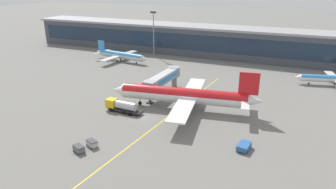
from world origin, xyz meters
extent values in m
plane|color=slate|center=(0.00, 0.00, 0.00)|extent=(700.00, 700.00, 0.00)
cube|color=yellow|center=(5.56, 2.00, 0.00)|extent=(8.01, 79.66, 0.01)
cube|color=#424751|center=(-4.49, 76.99, 6.39)|extent=(188.06, 16.67, 12.78)
cube|color=#1E2D42|center=(-4.49, 68.60, 7.03)|extent=(182.42, 0.16, 7.15)
cube|color=#99999E|center=(-4.49, 76.99, 13.28)|extent=(191.82, 17.00, 1.00)
cylinder|color=white|center=(7.53, 9.98, 3.97)|extent=(35.77, 9.51, 3.98)
cylinder|color=red|center=(7.53, 9.98, 4.33)|extent=(35.04, 9.24, 3.82)
cone|color=white|center=(-11.42, 6.98, 3.97)|extent=(4.53, 4.36, 3.78)
cone|color=white|center=(26.68, 13.02, 4.37)|extent=(5.25, 4.09, 3.39)
cube|color=red|center=(24.61, 12.69, 8.95)|extent=(5.17, 1.17, 5.98)
cube|color=white|center=(24.74, 8.68, 4.57)|extent=(2.97, 6.61, 0.24)
cube|color=white|center=(23.49, 16.55, 4.57)|extent=(2.97, 6.61, 0.24)
cube|color=white|center=(10.49, 0.87, 3.67)|extent=(7.08, 15.51, 0.40)
cube|color=white|center=(7.53, 19.57, 3.67)|extent=(7.08, 15.51, 0.40)
cylinder|color=#939399|center=(9.09, 3.37, 2.27)|extent=(3.37, 2.65, 2.19)
cylinder|color=#939399|center=(6.96, 16.75, 2.27)|extent=(3.37, 2.65, 2.19)
cylinder|color=black|center=(-5.12, 7.97, 0.50)|extent=(1.05, 0.55, 1.00)
cylinder|color=slate|center=(-5.12, 7.97, 1.49)|extent=(0.20, 0.20, 1.98)
cylinder|color=black|center=(9.92, 8.55, 0.50)|extent=(1.05, 0.55, 1.00)
cylinder|color=slate|center=(9.92, 8.55, 1.49)|extent=(0.20, 0.20, 1.98)
cylinder|color=black|center=(9.36, 12.09, 0.50)|extent=(1.05, 0.55, 1.00)
cylinder|color=slate|center=(9.36, 12.09, 1.49)|extent=(0.20, 0.20, 1.98)
cube|color=#B2B7BC|center=(-2.64, 18.83, 5.27)|extent=(3.74, 16.98, 2.80)
cube|color=#2D84C6|center=(-2.59, 18.82, 5.27)|extent=(3.74, 14.29, 1.54)
cube|color=#9EA3A8|center=(-3.01, 10.40, 5.27)|extent=(3.74, 3.35, 2.94)
cylinder|color=#4C4C51|center=(-3.01, 10.40, 1.93)|extent=(0.70, 0.70, 3.87)
cube|color=#262628|center=(-3.01, 10.40, 0.15)|extent=(1.88, 1.88, 0.30)
cylinder|color=gray|center=(-2.28, 27.25, 5.27)|extent=(3.90, 3.90, 3.08)
cylinder|color=gray|center=(-2.28, 27.25, 1.93)|extent=(1.80, 1.80, 3.87)
cube|color=#232326|center=(-6.14, 1.43, 0.75)|extent=(10.09, 2.88, 0.50)
cube|color=yellow|center=(-10.53, 1.60, 2.00)|extent=(2.89, 2.60, 2.50)
cube|color=black|center=(-11.79, 1.64, 2.50)|extent=(0.25, 2.30, 1.12)
cylinder|color=#B7BABF|center=(-5.86, 1.42, 2.10)|extent=(6.08, 2.43, 2.20)
cylinder|color=black|center=(-10.02, 0.39, 0.50)|extent=(1.01, 0.39, 1.00)
cylinder|color=black|center=(-9.93, 2.76, 0.50)|extent=(1.01, 0.39, 1.00)
cylinder|color=black|center=(-5.88, 0.23, 0.50)|extent=(1.01, 0.39, 1.00)
cylinder|color=black|center=(-5.79, 2.60, 0.50)|extent=(1.01, 0.39, 1.00)
cylinder|color=black|center=(-3.78, 0.15, 0.50)|extent=(1.01, 0.39, 1.00)
cylinder|color=black|center=(-3.69, 2.52, 0.50)|extent=(1.01, 0.39, 1.00)
cube|color=#285B9E|center=(27.32, -5.50, 0.85)|extent=(2.80, 4.08, 1.10)
cube|color=black|center=(27.19, -6.44, 1.04)|extent=(2.23, 1.60, 0.33)
cylinder|color=black|center=(28.17, -6.96, 0.30)|extent=(0.33, 0.63, 0.60)
cylinder|color=black|center=(26.11, -6.68, 0.30)|extent=(0.33, 0.63, 0.60)
cylinder|color=black|center=(28.53, -4.33, 0.30)|extent=(0.33, 0.63, 0.60)
cylinder|color=black|center=(26.48, -4.04, 0.30)|extent=(0.33, 0.63, 0.60)
cube|color=#595B60|center=(-4.53, -20.29, 0.73)|extent=(2.97, 2.35, 1.10)
cube|color=#333338|center=(-4.53, -20.29, 1.43)|extent=(3.03, 2.39, 0.10)
cylinder|color=black|center=(-5.77, -20.61, 0.18)|extent=(0.38, 0.24, 0.36)
cylinder|color=black|center=(-5.22, -19.21, 0.18)|extent=(0.38, 0.24, 0.36)
cylinder|color=black|center=(-3.83, -21.37, 0.18)|extent=(0.38, 0.24, 0.36)
cylinder|color=black|center=(-3.29, -19.97, 0.18)|extent=(0.38, 0.24, 0.36)
cube|color=#B2B7BC|center=(-3.36, -17.31, 0.73)|extent=(2.97, 2.35, 1.10)
cube|color=#333338|center=(-3.36, -17.31, 1.43)|extent=(3.03, 2.39, 0.10)
cylinder|color=black|center=(-4.60, -17.63, 0.18)|extent=(0.38, 0.24, 0.36)
cylinder|color=black|center=(-4.05, -16.23, 0.18)|extent=(0.38, 0.24, 0.36)
cylinder|color=black|center=(-2.66, -18.39, 0.18)|extent=(0.38, 0.24, 0.36)
cylinder|color=black|center=(-2.12, -16.99, 0.18)|extent=(0.38, 0.24, 0.36)
cylinder|color=silver|center=(-37.06, 49.61, 2.65)|extent=(23.82, 6.05, 2.77)
cylinder|color=#388CD1|center=(-37.06, 49.61, 2.90)|extent=(23.33, 5.87, 2.65)
cone|color=silver|center=(-24.38, 47.82, 2.65)|extent=(3.11, 2.99, 2.63)
cone|color=silver|center=(-49.87, 51.42, 2.93)|extent=(3.61, 2.79, 2.35)
cube|color=#388CD1|center=(-48.28, 51.20, 6.11)|extent=(3.59, 0.74, 4.15)
cube|color=silver|center=(-47.40, 53.87, 3.06)|extent=(1.93, 4.57, 0.16)
cube|color=silver|center=(-48.17, 48.39, 3.06)|extent=(1.93, 4.57, 0.16)
cube|color=silver|center=(-37.15, 56.04, 2.44)|extent=(4.53, 10.29, 0.26)
cube|color=silver|center=(-38.93, 43.46, 2.44)|extent=(4.53, 10.29, 0.26)
cylinder|color=#939399|center=(-36.75, 54.18, 1.48)|extent=(2.32, 1.80, 1.52)
cylinder|color=#939399|center=(-38.02, 45.14, 1.48)|extent=(2.32, 1.80, 1.52)
cylinder|color=black|center=(-28.62, 48.42, 0.33)|extent=(0.69, 0.35, 0.66)
cylinder|color=slate|center=(-28.62, 48.42, 0.96)|extent=(0.13, 0.13, 1.27)
cylinder|color=black|center=(-38.29, 51.04, 0.33)|extent=(0.69, 0.35, 0.66)
cylinder|color=slate|center=(-38.29, 51.04, 0.96)|extent=(0.13, 0.13, 1.27)
cylinder|color=black|center=(-38.64, 48.58, 0.33)|extent=(0.69, 0.35, 0.66)
cylinder|color=slate|center=(-38.64, 48.58, 0.96)|extent=(0.13, 0.13, 1.27)
cylinder|color=white|center=(47.91, 49.67, 2.29)|extent=(22.35, 7.48, 2.40)
cylinder|color=#388CD1|center=(47.91, 49.67, 2.51)|extent=(21.89, 7.28, 2.30)
cone|color=white|center=(36.20, 46.90, 2.29)|extent=(2.86, 2.77, 2.28)
cube|color=white|center=(47.41, 55.61, 2.11)|extent=(4.90, 9.80, 0.23)
cylinder|color=#939399|center=(47.23, 53.83, 1.28)|extent=(2.10, 1.71, 1.32)
cylinder|color=black|center=(40.07, 47.81, 0.29)|extent=(0.62, 0.36, 0.59)
cylinder|color=slate|center=(40.07, 47.81, 0.84)|extent=(0.12, 0.12, 1.10)
cylinder|color=gray|center=(-28.21, 64.99, 9.91)|extent=(0.44, 0.44, 19.82)
cube|color=#333338|center=(-28.21, 64.99, 20.22)|extent=(2.80, 0.50, 0.80)
camera|label=1|loc=(35.15, -64.69, 34.22)|focal=32.79mm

